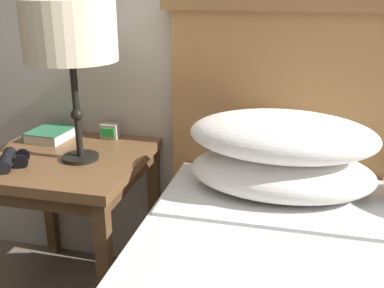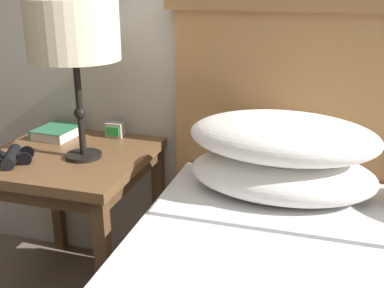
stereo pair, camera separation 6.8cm
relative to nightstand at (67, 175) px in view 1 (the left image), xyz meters
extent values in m
cube|color=brown|center=(0.00, 0.00, 0.06)|extent=(0.58, 0.58, 0.04)
cube|color=brown|center=(0.00, 0.00, 0.02)|extent=(0.55, 0.55, 0.05)
cube|color=brown|center=(0.25, -0.26, -0.24)|extent=(0.04, 0.04, 0.57)
cube|color=brown|center=(-0.26, 0.26, -0.24)|extent=(0.04, 0.04, 0.57)
cube|color=brown|center=(0.25, 0.26, -0.24)|extent=(0.04, 0.04, 0.57)
cube|color=#AD7A47|center=(1.10, 0.23, 0.03)|extent=(1.49, 0.06, 1.12)
ellipsoid|color=white|center=(0.78, -0.01, 0.09)|extent=(0.60, 0.36, 0.15)
ellipsoid|color=white|center=(0.78, -0.01, 0.22)|extent=(0.60, 0.36, 0.15)
cylinder|color=black|center=(0.08, -0.03, 0.09)|extent=(0.13, 0.13, 0.01)
cylinder|color=black|center=(0.08, -0.03, 0.26)|extent=(0.02, 0.02, 0.34)
sphere|color=black|center=(0.08, -0.03, 0.25)|extent=(0.04, 0.04, 0.04)
cylinder|color=beige|center=(0.08, -0.03, 0.53)|extent=(0.31, 0.31, 0.20)
cube|color=silver|center=(-0.14, 0.15, 0.10)|extent=(0.16, 0.18, 0.04)
cube|color=#337F56|center=(-0.14, 0.15, 0.12)|extent=(0.16, 0.18, 0.00)
cube|color=#337F56|center=(-0.22, 0.16, 0.10)|extent=(0.02, 0.18, 0.04)
cylinder|color=black|center=(-0.12, -0.18, 0.10)|extent=(0.08, 0.10, 0.04)
cylinder|color=black|center=(-0.08, -0.15, 0.10)|extent=(0.05, 0.03, 0.05)
cylinder|color=black|center=(-0.15, -0.12, 0.10)|extent=(0.08, 0.10, 0.04)
cylinder|color=black|center=(-0.11, -0.10, 0.10)|extent=(0.05, 0.03, 0.05)
cube|color=black|center=(-0.14, -0.15, 0.11)|extent=(0.07, 0.06, 0.01)
cylinder|color=black|center=(-0.14, -0.15, 0.12)|extent=(0.02, 0.02, 0.02)
cube|color=#B7B2A8|center=(0.08, 0.22, 0.11)|extent=(0.07, 0.04, 0.06)
cube|color=green|center=(0.08, 0.20, 0.11)|extent=(0.06, 0.00, 0.04)
camera|label=1|loc=(0.82, -1.39, 0.67)|focal=42.00mm
camera|label=2|loc=(0.89, -1.38, 0.67)|focal=42.00mm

